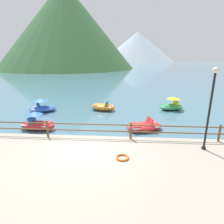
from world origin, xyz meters
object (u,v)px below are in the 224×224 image
object	(u,v)px
lamp_post	(211,102)
pedal_boat_1	(43,107)
life_ring	(122,157)
pedal_boat_0	(144,126)
pedal_boat_4	(37,124)
pedal_boat_2	(172,105)
pedal_boat_3	(103,107)

from	to	relation	value
lamp_post	pedal_boat_1	world-z (taller)	lamp_post
life_ring	pedal_boat_0	size ratio (longest dim) A/B	0.22
pedal_boat_1	pedal_boat_4	distance (m)	4.51
pedal_boat_0	pedal_boat_1	bearing A→B (deg)	156.19
life_ring	pedal_boat_1	world-z (taller)	pedal_boat_1
pedal_boat_1	pedal_boat_2	world-z (taller)	pedal_boat_2
pedal_boat_0	pedal_boat_3	bearing A→B (deg)	126.01
pedal_boat_3	pedal_boat_4	size ratio (longest dim) A/B	0.96
life_ring	pedal_boat_2	distance (m)	10.65
life_ring	pedal_boat_3	size ratio (longest dim) A/B	0.25
pedal_boat_0	life_ring	bearing A→B (deg)	-107.52
lamp_post	pedal_boat_0	bearing A→B (deg)	128.47
pedal_boat_1	pedal_boat_4	world-z (taller)	pedal_boat_4
life_ring	lamp_post	bearing A→B (deg)	16.12
lamp_post	pedal_boat_0	size ratio (longest dim) A/B	1.45
pedal_boat_0	pedal_boat_2	bearing A→B (deg)	59.76
life_ring	pedal_boat_1	xyz separation A→B (m)	(-7.35, 8.34, -0.04)
pedal_boat_1	pedal_boat_2	bearing A→B (deg)	6.45
lamp_post	life_ring	size ratio (longest dim) A/B	6.57
lamp_post	pedal_boat_0	xyz separation A→B (m)	(-2.63, 3.31, -2.55)
life_ring	pedal_boat_2	bearing A→B (deg)	65.33
lamp_post	pedal_boat_4	distance (m)	10.62
pedal_boat_2	life_ring	bearing A→B (deg)	-114.67
lamp_post	pedal_boat_2	world-z (taller)	lamp_post
pedal_boat_1	pedal_boat_2	distance (m)	11.87
pedal_boat_2	pedal_boat_3	xyz separation A→B (m)	(-6.38, -0.59, -0.10)
lamp_post	pedal_boat_3	size ratio (longest dim) A/B	1.63
lamp_post	pedal_boat_3	world-z (taller)	lamp_post
life_ring	pedal_boat_4	size ratio (longest dim) A/B	0.24
pedal_boat_0	pedal_boat_3	distance (m)	5.70
pedal_boat_0	pedal_boat_3	world-z (taller)	pedal_boat_3
lamp_post	pedal_boat_2	xyz separation A→B (m)	(0.40, 8.51, -2.40)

